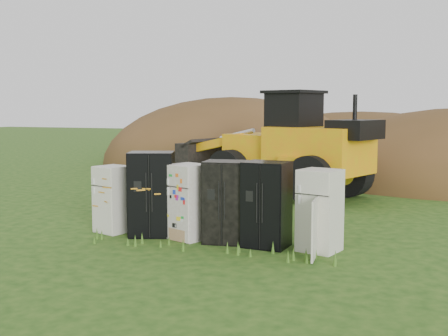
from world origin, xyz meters
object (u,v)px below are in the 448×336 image
Objects in this scene: fridge_sticker at (189,202)px; fridge_black_right at (267,204)px; fridge_dark_mid at (226,202)px; wheel_loader at (272,143)px; fridge_black_side at (152,194)px; fridge_open_door at (320,210)px; fridge_leftmost at (113,199)px.

fridge_sticker is 0.93× the size of fridge_black_right.
fridge_dark_mid is 7.41m from wheel_loader.
fridge_black_side is 2.82m from fridge_black_right.
fridge_open_door is (3.96, -0.01, -0.12)m from fridge_black_side.
fridge_black_side reaches higher than fridge_open_door.
fridge_open_door is at bearing 21.54° from fridge_sticker.
fridge_black_right is at bearing -54.45° from wheel_loader.
fridge_sticker is (2.00, 0.01, 0.06)m from fridge_leftmost.
fridge_leftmost is 0.22× the size of wheel_loader.
fridge_dark_mid is (1.85, -0.00, -0.07)m from fridge_black_side.
fridge_dark_mid is at bearing -20.95° from fridge_black_side.
fridge_open_door is at bearing -46.42° from wheel_loader.
wheel_loader is (0.78, 7.27, 0.80)m from fridge_black_side.
fridge_sticker and fridge_open_door have the same top height.
fridge_black_right is (2.82, -0.06, -0.06)m from fridge_black_side.
fridge_open_door is (3.00, 0.00, -0.00)m from fridge_sticker.
fridge_black_side is 3.96m from fridge_open_door.
fridge_sticker is (0.96, -0.02, -0.12)m from fridge_black_side.
fridge_sticker is at bearing -21.79° from fridge_black_side.
fridge_leftmost is at bearing -165.18° from fridge_open_door.
fridge_black_right is 7.66m from wheel_loader.
fridge_black_right is (3.86, -0.03, 0.12)m from fridge_leftmost.
fridge_leftmost is 2.90m from fridge_dark_mid.
fridge_black_side is 1.86m from fridge_dark_mid.
fridge_dark_mid is 0.99× the size of fridge_black_right.
fridge_open_door is 8.00m from wheel_loader.
fridge_sticker is at bearing -165.23° from fridge_open_door.
fridge_black_side is at bearing -159.49° from fridge_sticker.
fridge_black_side reaches higher than fridge_dark_mid.
fridge_leftmost is at bearing 160.41° from fridge_black_side.
wheel_loader is at bearing 92.29° from fridge_leftmost.
wheel_loader reaches higher than fridge_open_door.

